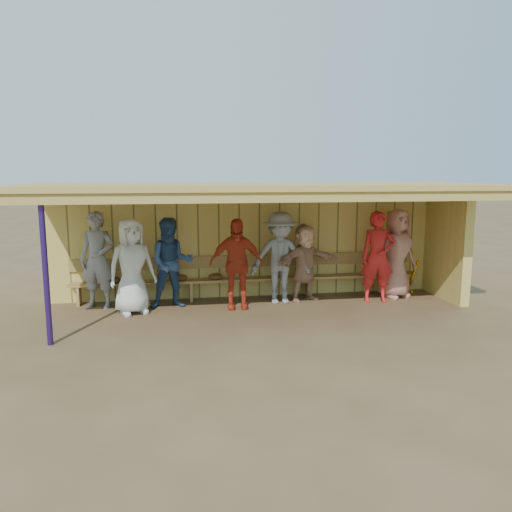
{
  "coord_description": "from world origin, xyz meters",
  "views": [
    {
      "loc": [
        -1.57,
        -9.42,
        2.7
      ],
      "look_at": [
        0.0,
        0.35,
        1.05
      ],
      "focal_mm": 35.0,
      "sensor_mm": 36.0,
      "label": 1
    }
  ],
  "objects_px": {
    "player_a": "(98,260)",
    "player_f": "(305,262)",
    "player_c": "(171,263)",
    "player_e": "(280,258)",
    "player_g": "(378,257)",
    "player_h": "(397,253)",
    "player_d": "(236,264)",
    "player_b": "(132,266)",
    "bench": "(250,274)"
  },
  "relations": [
    {
      "from": "player_a",
      "to": "player_f",
      "type": "distance_m",
      "value": 4.25
    },
    {
      "from": "player_a",
      "to": "player_b",
      "type": "bearing_deg",
      "value": -23.35
    },
    {
      "from": "player_c",
      "to": "player_g",
      "type": "xyz_separation_m",
      "value": [
        4.28,
        -0.21,
        0.05
      ]
    },
    {
      "from": "player_d",
      "to": "player_g",
      "type": "distance_m",
      "value": 3.01
    },
    {
      "from": "player_d",
      "to": "bench",
      "type": "distance_m",
      "value": 0.97
    },
    {
      "from": "player_b",
      "to": "player_c",
      "type": "bearing_deg",
      "value": 1.64
    },
    {
      "from": "player_h",
      "to": "player_d",
      "type": "bearing_deg",
      "value": 164.59
    },
    {
      "from": "player_b",
      "to": "bench",
      "type": "height_order",
      "value": "player_b"
    },
    {
      "from": "player_g",
      "to": "bench",
      "type": "xyz_separation_m",
      "value": [
        -2.6,
        0.74,
        -0.43
      ]
    },
    {
      "from": "player_g",
      "to": "player_b",
      "type": "bearing_deg",
      "value": -167.82
    },
    {
      "from": "player_b",
      "to": "bench",
      "type": "xyz_separation_m",
      "value": [
        2.43,
        0.87,
        -0.4
      ]
    },
    {
      "from": "player_c",
      "to": "player_d",
      "type": "height_order",
      "value": "player_c"
    },
    {
      "from": "player_f",
      "to": "player_g",
      "type": "distance_m",
      "value": 1.53
    },
    {
      "from": "player_d",
      "to": "bench",
      "type": "relative_size",
      "value": 0.24
    },
    {
      "from": "player_e",
      "to": "player_h",
      "type": "bearing_deg",
      "value": 2.46
    },
    {
      "from": "player_b",
      "to": "player_e",
      "type": "distance_m",
      "value": 3.01
    },
    {
      "from": "player_a",
      "to": "player_c",
      "type": "distance_m",
      "value": 1.48
    },
    {
      "from": "player_d",
      "to": "player_h",
      "type": "distance_m",
      "value": 3.57
    },
    {
      "from": "player_c",
      "to": "bench",
      "type": "height_order",
      "value": "player_c"
    },
    {
      "from": "player_d",
      "to": "player_f",
      "type": "bearing_deg",
      "value": 16.9
    },
    {
      "from": "player_a",
      "to": "player_e",
      "type": "bearing_deg",
      "value": 11.8
    },
    {
      "from": "player_c",
      "to": "player_d",
      "type": "relative_size",
      "value": 1.0
    },
    {
      "from": "player_c",
      "to": "player_h",
      "type": "xyz_separation_m",
      "value": [
        4.83,
        0.06,
        0.06
      ]
    },
    {
      "from": "player_g",
      "to": "player_d",
      "type": "bearing_deg",
      "value": -168.26
    },
    {
      "from": "player_c",
      "to": "player_e",
      "type": "height_order",
      "value": "player_e"
    },
    {
      "from": "player_e",
      "to": "player_h",
      "type": "xyz_separation_m",
      "value": [
        2.6,
        0.05,
        0.01
      ]
    },
    {
      "from": "player_f",
      "to": "player_g",
      "type": "bearing_deg",
      "value": -34.6
    },
    {
      "from": "player_f",
      "to": "bench",
      "type": "distance_m",
      "value": 1.22
    },
    {
      "from": "player_c",
      "to": "player_f",
      "type": "height_order",
      "value": "player_c"
    },
    {
      "from": "player_e",
      "to": "player_c",
      "type": "bearing_deg",
      "value": -178.49
    },
    {
      "from": "player_b",
      "to": "player_g",
      "type": "relative_size",
      "value": 0.97
    },
    {
      "from": "player_e",
      "to": "player_g",
      "type": "distance_m",
      "value": 2.06
    },
    {
      "from": "player_c",
      "to": "player_a",
      "type": "bearing_deg",
      "value": 166.96
    },
    {
      "from": "player_c",
      "to": "player_e",
      "type": "distance_m",
      "value": 2.24
    },
    {
      "from": "player_b",
      "to": "player_d",
      "type": "distance_m",
      "value": 2.03
    },
    {
      "from": "player_b",
      "to": "player_c",
      "type": "relative_size",
      "value": 1.02
    },
    {
      "from": "player_c",
      "to": "player_g",
      "type": "relative_size",
      "value": 0.95
    },
    {
      "from": "player_f",
      "to": "bench",
      "type": "xyz_separation_m",
      "value": [
        -1.1,
        0.43,
        -0.3
      ]
    },
    {
      "from": "bench",
      "to": "player_f",
      "type": "bearing_deg",
      "value": -21.35
    },
    {
      "from": "player_g",
      "to": "player_h",
      "type": "xyz_separation_m",
      "value": [
        0.55,
        0.27,
        0.01
      ]
    },
    {
      "from": "player_g",
      "to": "bench",
      "type": "bearing_deg",
      "value": 174.76
    },
    {
      "from": "player_c",
      "to": "bench",
      "type": "distance_m",
      "value": 1.81
    },
    {
      "from": "bench",
      "to": "player_d",
      "type": "bearing_deg",
      "value": -117.15
    },
    {
      "from": "player_g",
      "to": "player_e",
      "type": "bearing_deg",
      "value": -175.46
    },
    {
      "from": "player_e",
      "to": "bench",
      "type": "bearing_deg",
      "value": 137.98
    },
    {
      "from": "player_d",
      "to": "player_h",
      "type": "bearing_deg",
      "value": 8.55
    },
    {
      "from": "player_e",
      "to": "player_h",
      "type": "relative_size",
      "value": 0.99
    },
    {
      "from": "player_d",
      "to": "player_h",
      "type": "relative_size",
      "value": 0.93
    },
    {
      "from": "player_a",
      "to": "bench",
      "type": "bearing_deg",
      "value": 20.68
    },
    {
      "from": "player_d",
      "to": "bench",
      "type": "bearing_deg",
      "value": 66.13
    }
  ]
}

